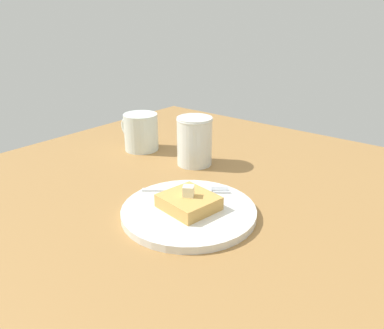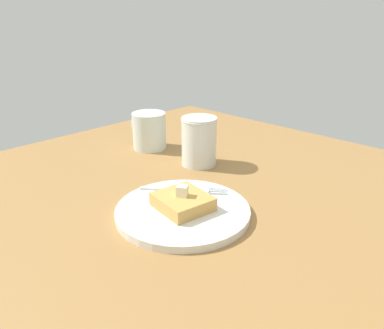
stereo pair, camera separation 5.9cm
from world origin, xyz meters
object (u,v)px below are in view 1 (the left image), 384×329
object	(u,v)px
plate	(189,211)
fork	(191,190)
syrup_jar	(194,142)
coffee_mug	(141,132)

from	to	relation	value
plate	fork	bearing A→B (deg)	-54.53
plate	syrup_jar	distance (cm)	23.49
coffee_mug	syrup_jar	bearing A→B (deg)	-177.34
syrup_jar	coffee_mug	bearing A→B (deg)	2.66
plate	coffee_mug	xyz separation A→B (cm)	(30.01, -17.86, 3.79)
plate	coffee_mug	bearing A→B (deg)	-30.76
coffee_mug	fork	bearing A→B (deg)	154.44
syrup_jar	coffee_mug	size ratio (longest dim) A/B	0.96
fork	syrup_jar	bearing A→B (deg)	-53.55
plate	syrup_jar	bearing A→B (deg)	-53.83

